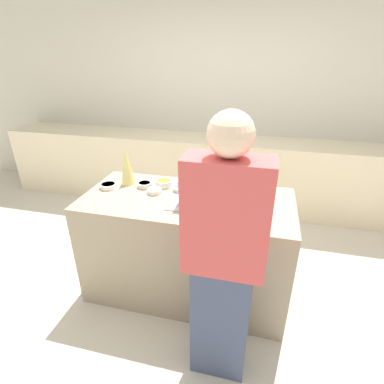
{
  "coord_description": "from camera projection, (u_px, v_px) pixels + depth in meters",
  "views": [
    {
      "loc": [
        0.54,
        -2.02,
        1.96
      ],
      "look_at": [
        0.04,
        0.0,
        0.96
      ],
      "focal_mm": 28.0,
      "sensor_mm": 36.0,
      "label": 1
    }
  ],
  "objects": [
    {
      "name": "candy_bowl_far_left",
      "position": [
        249.0,
        201.0,
        2.25
      ],
      "size": [
        0.13,
        0.13,
        0.04
      ],
      "color": "silver",
      "rests_on": "kitchen_island"
    },
    {
      "name": "wall_back",
      "position": [
        226.0,
        104.0,
        3.96
      ],
      "size": [
        8.0,
        0.05,
        2.6
      ],
      "color": "beige",
      "rests_on": "ground_plane"
    },
    {
      "name": "candy_bowl_beside_tree",
      "position": [
        180.0,
        189.0,
        2.46
      ],
      "size": [
        0.11,
        0.11,
        0.04
      ],
      "color": "silver",
      "rests_on": "kitchen_island"
    },
    {
      "name": "ground_plane",
      "position": [
        188.0,
        286.0,
        2.73
      ],
      "size": [
        12.0,
        12.0,
        0.0
      ],
      "primitive_type": "plane",
      "color": "beige"
    },
    {
      "name": "decorative_tree",
      "position": [
        127.0,
        166.0,
        2.54
      ],
      "size": [
        0.12,
        0.12,
        0.32
      ],
      "color": "#DBD675",
      "rests_on": "kitchen_island"
    },
    {
      "name": "gingerbread_house",
      "position": [
        194.0,
        191.0,
        2.2
      ],
      "size": [
        0.22,
        0.14,
        0.26
      ],
      "color": "brown",
      "rests_on": "baking_tray"
    },
    {
      "name": "candy_bowl_near_tray_right",
      "position": [
        229.0,
        189.0,
        2.46
      ],
      "size": [
        0.13,
        0.13,
        0.04
      ],
      "color": "white",
      "rests_on": "kitchen_island"
    },
    {
      "name": "kitchen_island",
      "position": [
        187.0,
        246.0,
        2.54
      ],
      "size": [
        1.65,
        0.78,
        0.9
      ],
      "color": "gray",
      "rests_on": "ground_plane"
    },
    {
      "name": "candy_bowl_behind_tray",
      "position": [
        108.0,
        186.0,
        2.51
      ],
      "size": [
        0.14,
        0.14,
        0.04
      ],
      "color": "white",
      "rests_on": "kitchen_island"
    },
    {
      "name": "candy_bowl_far_right",
      "position": [
        154.0,
        191.0,
        2.42
      ],
      "size": [
        0.11,
        0.11,
        0.04
      ],
      "color": "white",
      "rests_on": "kitchen_island"
    },
    {
      "name": "person",
      "position": [
        224.0,
        260.0,
        1.68
      ],
      "size": [
        0.45,
        0.56,
        1.72
      ],
      "color": "#424C6B",
      "rests_on": "ground_plane"
    },
    {
      "name": "back_cabinet_block",
      "position": [
        219.0,
        172.0,
        4.04
      ],
      "size": [
        6.0,
        0.6,
        0.91
      ],
      "color": "beige",
      "rests_on": "ground_plane"
    },
    {
      "name": "baking_tray",
      "position": [
        194.0,
        204.0,
        2.24
      ],
      "size": [
        0.39,
        0.27,
        0.01
      ],
      "color": "#B2B2BC",
      "rests_on": "kitchen_island"
    },
    {
      "name": "candy_bowl_front_corner",
      "position": [
        164.0,
        183.0,
        2.54
      ],
      "size": [
        0.14,
        0.14,
        0.05
      ],
      "color": "white",
      "rests_on": "kitchen_island"
    },
    {
      "name": "candy_bowl_near_tray_left",
      "position": [
        145.0,
        184.0,
        2.53
      ],
      "size": [
        0.12,
        0.12,
        0.04
      ],
      "color": "silver",
      "rests_on": "kitchen_island"
    }
  ]
}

